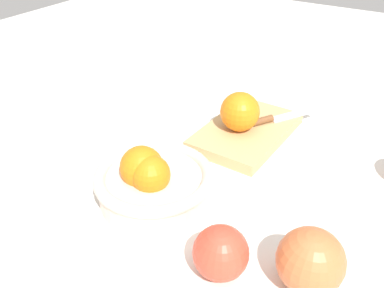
{
  "coord_description": "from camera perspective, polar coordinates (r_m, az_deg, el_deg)",
  "views": [
    {
      "loc": [
        -0.55,
        -0.19,
        0.43
      ],
      "look_at": [
        -0.03,
        0.14,
        0.04
      ],
      "focal_mm": 39.26,
      "sensor_mm": 36.0,
      "label": 1
    }
  ],
  "objects": [
    {
      "name": "knife",
      "position": [
        0.86,
        11.35,
        3.49
      ],
      "size": [
        0.14,
        0.09,
        0.01
      ],
      "color": "silver",
      "rests_on": "cutting_board"
    },
    {
      "name": "bowl",
      "position": [
        0.65,
        -5.35,
        -5.04
      ],
      "size": [
        0.19,
        0.19,
        0.09
      ],
      "color": "beige",
      "rests_on": "ground_plane"
    },
    {
      "name": "cutting_board",
      "position": [
        0.83,
        7.39,
        1.68
      ],
      "size": [
        0.23,
        0.15,
        0.02
      ],
      "primitive_type": "cube",
      "rotation": [
        0.0,
        0.0,
        -0.04
      ],
      "color": "tan",
      "rests_on": "ground_plane"
    },
    {
      "name": "ground_plane",
      "position": [
        0.72,
        10.46,
        -4.78
      ],
      "size": [
        2.4,
        2.4,
        0.0
      ],
      "primitive_type": "plane",
      "color": "silver"
    },
    {
      "name": "orange_on_board",
      "position": [
        0.8,
        6.52,
        4.38
      ],
      "size": [
        0.08,
        0.08,
        0.08
      ],
      "primitive_type": "sphere",
      "color": "orange",
      "rests_on": "cutting_board"
    },
    {
      "name": "apple_mid_left",
      "position": [
        0.54,
        3.92,
        -14.54
      ],
      "size": [
        0.07,
        0.07,
        0.07
      ],
      "primitive_type": "sphere",
      "color": "#D6422D",
      "rests_on": "ground_plane"
    },
    {
      "name": "apple_front_left",
      "position": [
        0.54,
        15.79,
        -15.05
      ],
      "size": [
        0.08,
        0.08,
        0.08
      ],
      "primitive_type": "sphere",
      "color": "#CC6638",
      "rests_on": "ground_plane"
    }
  ]
}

